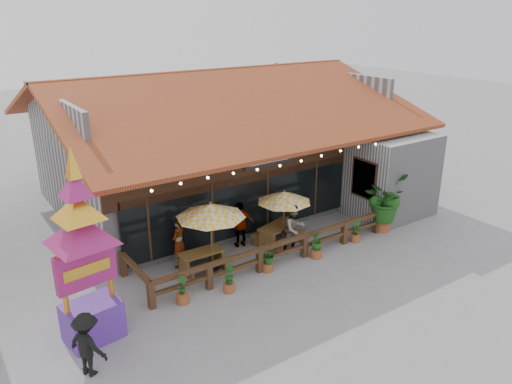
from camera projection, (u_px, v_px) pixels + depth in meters
ground at (306, 248)px, 19.08m from camera, size 100.00×100.00×0.00m
restaurant_building at (222, 153)px, 23.59m from camera, size 15.50×14.73×6.09m
patio_railing at (262, 252)px, 17.47m from camera, size 10.00×2.60×0.92m
umbrella_left at (211, 211)px, 16.77m from camera, size 2.71×2.71×2.55m
umbrella_right at (284, 197)px, 18.79m from camera, size 2.52×2.52×2.22m
picnic_table_left at (202, 258)px, 17.31m from camera, size 1.53×1.33×0.72m
picnic_table_right at (278, 231)px, 19.25m from camera, size 2.02×1.87×0.80m
thai_sign_tower at (82, 236)px, 12.82m from camera, size 2.48×2.48×5.91m
tropical_plant at (385, 200)px, 20.14m from camera, size 2.19×2.08×2.38m
diner_a at (179, 243)px, 17.44m from camera, size 0.81×0.76×1.85m
diner_b at (294, 229)px, 18.54m from camera, size 0.92×0.72×1.86m
diner_c at (241, 225)px, 18.96m from camera, size 1.12×0.63×1.80m
pedestrian at (87, 345)px, 12.24m from camera, size 1.10×1.28×1.71m
planter_a at (182, 291)px, 15.39m from camera, size 0.41×0.39×0.97m
planter_b at (229, 280)px, 16.00m from camera, size 0.38×0.42×0.94m
planter_c at (268, 258)px, 17.23m from camera, size 0.74×0.75×0.94m
planter_d at (317, 245)px, 18.20m from camera, size 0.55×0.55×1.04m
planter_e at (356, 232)px, 19.50m from camera, size 0.39×0.40×0.94m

